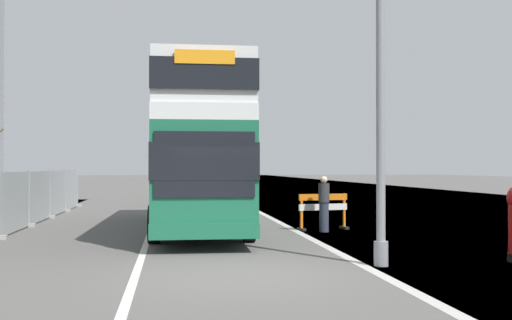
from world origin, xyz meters
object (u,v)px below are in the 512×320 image
(double_decker_bus, at_px, (199,150))
(roadworks_barrier, at_px, (323,207))
(lamppost_foreground, at_px, (380,54))
(car_receding_mid, at_px, (197,183))
(car_oncoming_near, at_px, (197,185))
(pedestrian_at_kerb, at_px, (324,204))

(double_decker_bus, height_order, roadworks_barrier, double_decker_bus)
(lamppost_foreground, relative_size, roadworks_barrier, 5.37)
(roadworks_barrier, bearing_deg, car_receding_mid, 98.52)
(roadworks_barrier, distance_m, car_oncoming_near, 15.29)
(double_decker_bus, bearing_deg, car_oncoming_near, 88.01)
(car_receding_mid, relative_size, pedestrian_at_kerb, 2.22)
(lamppost_foreground, distance_m, pedestrian_at_kerb, 7.16)
(lamppost_foreground, height_order, car_oncoming_near, lamppost_foreground)
(car_oncoming_near, height_order, pedestrian_at_kerb, car_oncoming_near)
(double_decker_bus, bearing_deg, lamppost_foreground, -66.75)
(car_oncoming_near, bearing_deg, pedestrian_at_kerb, -78.05)
(roadworks_barrier, height_order, car_receding_mid, car_receding_mid)
(double_decker_bus, relative_size, roadworks_barrier, 6.85)
(double_decker_bus, distance_m, lamppost_foreground, 8.61)
(roadworks_barrier, xyz_separation_m, car_oncoming_near, (-3.43, 14.90, 0.29))
(lamppost_foreground, xyz_separation_m, roadworks_barrier, (0.59, 6.91, -3.58))
(double_decker_bus, height_order, car_oncoming_near, double_decker_bus)
(double_decker_bus, xyz_separation_m, roadworks_barrier, (3.92, -0.83, -1.85))
(car_oncoming_near, relative_size, car_receding_mid, 1.20)
(lamppost_foreground, bearing_deg, double_decker_bus, 113.25)
(double_decker_bus, relative_size, car_receding_mid, 3.04)
(double_decker_bus, distance_m, car_oncoming_near, 14.16)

